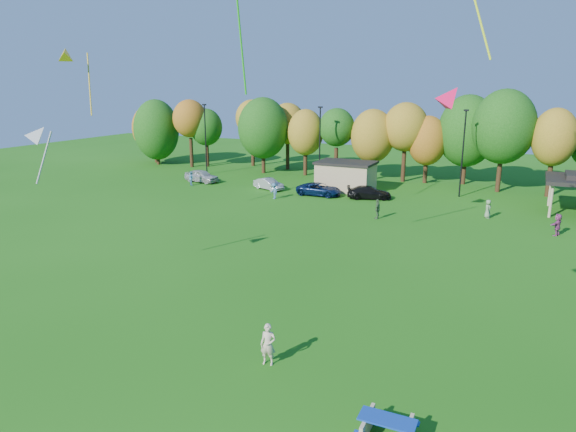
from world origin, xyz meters
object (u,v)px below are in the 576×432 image
at_px(picnic_table, 387,428).
at_px(car_a, 202,176).
at_px(kite_flyer, 268,344).
at_px(car_d, 369,193).
at_px(car_c, 319,189).
at_px(car_b, 269,184).

distance_m(picnic_table, car_a, 48.55).
relative_size(kite_flyer, car_d, 0.41).
xyz_separation_m(kite_flyer, car_a, (-26.71, 33.43, -0.17)).
relative_size(picnic_table, car_d, 0.42).
bearing_deg(car_c, picnic_table, -156.07).
relative_size(car_c, car_d, 1.06).
height_order(car_b, car_d, car_d).
relative_size(kite_flyer, car_a, 0.42).
xyz_separation_m(kite_flyer, car_b, (-17.27, 32.97, -0.29)).
xyz_separation_m(car_a, car_d, (21.06, -0.18, -0.10)).
height_order(car_a, car_b, car_a).
bearing_deg(car_b, kite_flyer, -132.57).
relative_size(kite_flyer, car_c, 0.38).
bearing_deg(kite_flyer, car_a, 117.31).
bearing_deg(car_c, car_b, 84.25).
relative_size(kite_flyer, car_b, 0.48).
xyz_separation_m(picnic_table, kite_flyer, (-5.86, 2.57, 0.45)).
bearing_deg(car_d, car_b, 71.81).
distance_m(kite_flyer, car_a, 42.79).
relative_size(picnic_table, car_c, 0.40).
distance_m(picnic_table, car_d, 37.63).
bearing_deg(car_c, car_a, 85.03).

